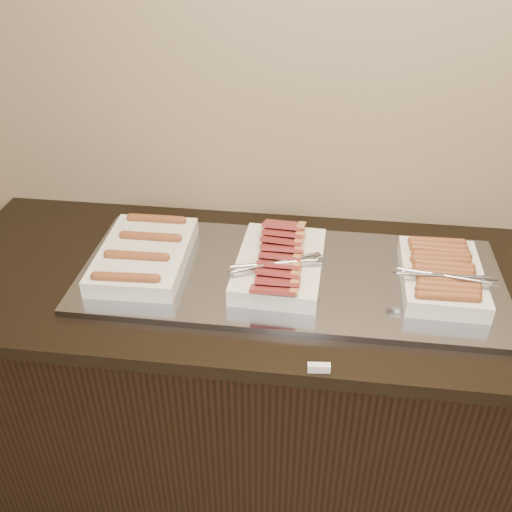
{
  "coord_description": "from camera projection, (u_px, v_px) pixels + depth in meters",
  "views": [
    {
      "loc": [
        0.07,
        0.8,
        1.87
      ],
      "look_at": [
        -0.1,
        2.13,
        0.97
      ],
      "focal_mm": 40.0,
      "sensor_mm": 36.0,
      "label": 1
    }
  ],
  "objects": [
    {
      "name": "dish_center",
      "position": [
        279.0,
        263.0,
        1.61
      ],
      "size": [
        0.27,
        0.38,
        0.09
      ],
      "rotation": [
        0.0,
        0.0,
        -0.04
      ],
      "color": "silver",
      "rests_on": "warming_tray"
    },
    {
      "name": "label_holder",
      "position": [
        319.0,
        368.0,
        1.33
      ],
      "size": [
        0.05,
        0.02,
        0.02
      ],
      "primitive_type": "cube",
      "rotation": [
        0.0,
        0.0,
        0.09
      ],
      "color": "silver",
      "rests_on": "counter"
    },
    {
      "name": "warming_tray",
      "position": [
        290.0,
        276.0,
        1.64
      ],
      "size": [
        1.2,
        0.5,
        0.02
      ],
      "primitive_type": "cube",
      "color": "gray",
      "rests_on": "counter"
    },
    {
      "name": "dish_right",
      "position": [
        442.0,
        275.0,
        1.57
      ],
      "size": [
        0.26,
        0.33,
        0.08
      ],
      "rotation": [
        0.0,
        0.0,
        -0.02
      ],
      "color": "silver",
      "rests_on": "warming_tray"
    },
    {
      "name": "counter",
      "position": [
        285.0,
        387.0,
        1.89
      ],
      "size": [
        2.06,
        0.76,
        0.9
      ],
      "color": "black",
      "rests_on": "ground"
    },
    {
      "name": "dish_left",
      "position": [
        144.0,
        254.0,
        1.66
      ],
      "size": [
        0.26,
        0.38,
        0.07
      ],
      "rotation": [
        0.0,
        0.0,
        0.03
      ],
      "color": "silver",
      "rests_on": "warming_tray"
    }
  ]
}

